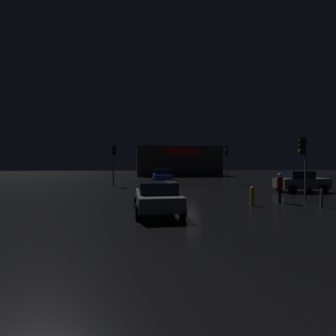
# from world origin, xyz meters

# --- Properties ---
(ground_plane) EXTENTS (120.00, 120.00, 0.00)m
(ground_plane) POSITION_xyz_m (0.00, 0.00, 0.00)
(ground_plane) COLOR black
(store_building) EXTENTS (14.92, 7.76, 5.30)m
(store_building) POSITION_xyz_m (4.08, 26.49, 2.65)
(store_building) COLOR #4C4742
(store_building) RESTS_ON ground
(traffic_signal_main) EXTENTS (0.43, 0.41, 3.76)m
(traffic_signal_main) POSITION_xyz_m (6.40, -5.48, 2.84)
(traffic_signal_main) COLOR #595B60
(traffic_signal_main) RESTS_ON ground
(traffic_signal_opposite) EXTENTS (0.42, 0.42, 4.09)m
(traffic_signal_opposite) POSITION_xyz_m (6.04, 6.39, 3.12)
(traffic_signal_opposite) COLOR #595B60
(traffic_signal_opposite) RESTS_ON ground
(traffic_signal_cross_left) EXTENTS (0.42, 0.42, 4.00)m
(traffic_signal_cross_left) POSITION_xyz_m (-5.69, 5.68, 2.89)
(traffic_signal_cross_left) COLOR #595B60
(traffic_signal_cross_left) RESTS_ON ground
(car_near) EXTENTS (3.84, 1.94, 1.63)m
(car_near) POSITION_xyz_m (9.08, -1.48, 0.82)
(car_near) COLOR slate
(car_near) RESTS_ON ground
(car_far) EXTENTS (2.08, 4.04, 1.39)m
(car_far) POSITION_xyz_m (-2.63, -8.24, 0.71)
(car_far) COLOR slate
(car_far) RESTS_ON ground
(car_crossing) EXTENTS (2.11, 4.08, 1.62)m
(car_crossing) POSITION_xyz_m (-0.84, 6.88, 0.83)
(car_crossing) COLOR navy
(car_crossing) RESTS_ON ground
(pedestrian) EXTENTS (0.48, 0.48, 1.67)m
(pedestrian) POSITION_xyz_m (4.47, -6.22, 0.97)
(pedestrian) COLOR black
(pedestrian) RESTS_ON ground
(fire_hydrant) EXTENTS (0.22, 0.22, 1.00)m
(fire_hydrant) POSITION_xyz_m (2.49, -6.91, 0.49)
(fire_hydrant) COLOR gold
(fire_hydrant) RESTS_ON ground
(bollard_kerb_a) EXTENTS (0.13, 0.13, 0.93)m
(bollard_kerb_a) POSITION_xyz_m (5.70, -7.90, 0.47)
(bollard_kerb_a) COLOR #595B60
(bollard_kerb_a) RESTS_ON ground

